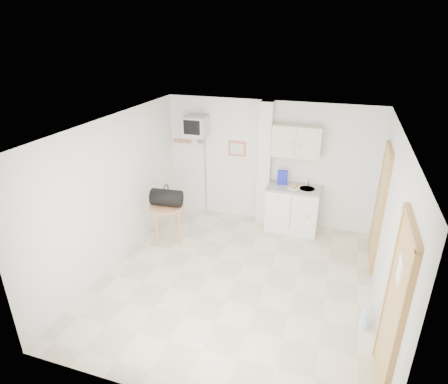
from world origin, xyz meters
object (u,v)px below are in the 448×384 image
(duffel_bag, at_px, (166,197))
(water_bottle, at_px, (364,319))
(crt_television, at_px, (196,127))
(round_table, at_px, (167,210))

(duffel_bag, relative_size, water_bottle, 1.69)
(crt_television, bearing_deg, water_bottle, -36.49)
(crt_television, relative_size, water_bottle, 6.17)
(round_table, distance_m, duffel_bag, 0.26)
(round_table, xyz_separation_m, duffel_bag, (0.00, 0.02, 0.25))
(duffel_bag, bearing_deg, water_bottle, -25.46)
(crt_television, height_order, duffel_bag, crt_television)
(round_table, bearing_deg, water_bottle, -20.16)
(crt_television, height_order, round_table, crt_television)
(crt_television, height_order, water_bottle, crt_television)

